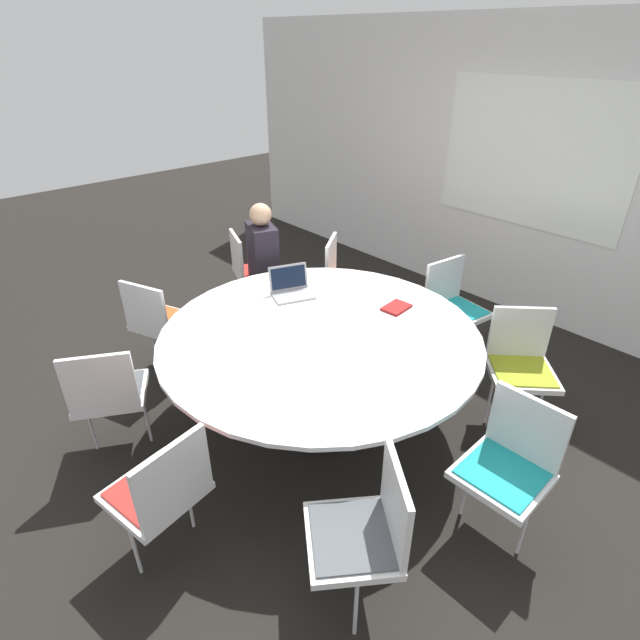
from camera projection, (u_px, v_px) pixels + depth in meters
name	position (u px, v px, depth m)	size (l,w,h in m)	color
ground_plane	(320.00, 415.00, 3.77)	(16.00, 16.00, 0.00)	black
wall_back	(530.00, 177.00, 4.65)	(8.00, 0.07, 2.70)	silver
conference_table	(320.00, 347.00, 3.46)	(2.19, 2.19, 0.73)	#333333
chair_0	(251.00, 267.00, 4.87)	(0.56, 0.55, 0.87)	silver
chair_1	(159.00, 318.00, 4.00)	(0.56, 0.55, 0.87)	silver
chair_2	(108.00, 391.00, 3.19)	(0.58, 0.59, 0.87)	silver
chair_3	(162.00, 488.00, 2.50)	(0.49, 0.51, 0.87)	silver
chair_4	(366.00, 527.00, 2.30)	(0.60, 0.60, 0.87)	silver
chair_5	(510.00, 460.00, 2.67)	(0.45, 0.43, 0.87)	silver
chair_6	(521.00, 360.00, 3.49)	(0.61, 0.61, 0.87)	silver
chair_7	(453.00, 302.00, 4.24)	(0.48, 0.50, 0.87)	silver
chair_8	(344.00, 275.00, 4.72)	(0.60, 0.60, 0.87)	silver
person_0	(265.00, 257.00, 4.61)	(0.42, 0.34, 1.22)	#231E28
laptop	(291.00, 288.00, 3.89)	(0.34, 0.38, 0.21)	#99999E
spiral_notebook	(396.00, 307.00, 3.70)	(0.17, 0.22, 0.02)	maroon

